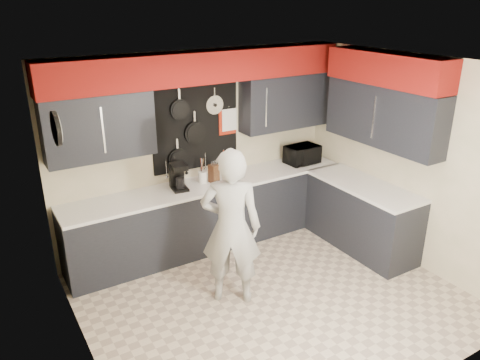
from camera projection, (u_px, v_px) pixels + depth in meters
ground at (272, 297)px, 5.34m from camera, size 4.00×4.00×0.00m
back_wall_assembly at (203, 98)px, 5.88m from camera, size 4.00×0.36×2.60m
right_wall_assembly at (387, 107)px, 5.73m from camera, size 0.36×3.50×2.60m
left_wall_assembly at (78, 237)px, 3.90m from camera, size 0.05×3.50×2.60m
base_cabinets at (254, 215)px, 6.31m from camera, size 3.95×2.20×0.92m
microwave at (302, 154)px, 6.81m from camera, size 0.49×0.34×0.26m
knife_block at (214, 173)px, 6.12m from camera, size 0.13×0.13×0.24m
utensil_crock at (203, 177)px, 6.13m from camera, size 0.12×0.12×0.15m
coffee_maker at (178, 176)px, 5.88m from camera, size 0.22×0.25×0.34m
person at (231, 227)px, 5.02m from camera, size 0.78×0.72×1.79m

